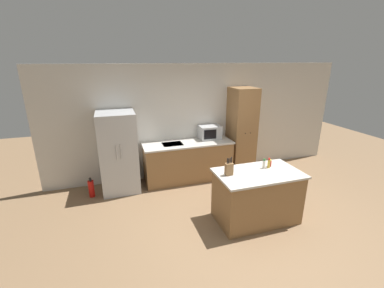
% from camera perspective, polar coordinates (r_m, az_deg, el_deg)
% --- Properties ---
extents(ground_plane, '(14.00, 14.00, 0.00)m').
position_cam_1_polar(ground_plane, '(4.72, 12.09, -16.82)').
color(ground_plane, '#846647').
extents(wall_back, '(7.20, 0.06, 2.60)m').
position_cam_1_polar(wall_back, '(6.14, 2.23, 5.32)').
color(wall_back, beige).
rests_on(wall_back, ground_plane).
extents(refrigerator, '(0.75, 0.76, 1.69)m').
position_cam_1_polar(refrigerator, '(5.54, -16.01, -1.78)').
color(refrigerator, '#B7BABC').
rests_on(refrigerator, ground_plane).
extents(back_counter, '(2.02, 0.70, 0.90)m').
position_cam_1_polar(back_counter, '(5.93, -0.91, -3.75)').
color(back_counter, olive).
rests_on(back_counter, ground_plane).
extents(pantry_cabinet, '(0.55, 0.63, 2.07)m').
position_cam_1_polar(pantry_cabinet, '(6.27, 10.90, 2.77)').
color(pantry_cabinet, olive).
rests_on(pantry_cabinet, ground_plane).
extents(kitchen_island, '(1.42, 0.84, 0.90)m').
position_cam_1_polar(kitchen_island, '(4.63, 14.17, -11.16)').
color(kitchen_island, olive).
rests_on(kitchen_island, ground_plane).
extents(microwave, '(0.49, 0.37, 0.31)m').
position_cam_1_polar(microwave, '(6.03, 3.95, 2.63)').
color(microwave, '#B2B5B7').
rests_on(microwave, back_counter).
extents(knife_block, '(0.13, 0.08, 0.31)m').
position_cam_1_polar(knife_block, '(4.20, 8.22, -5.47)').
color(knife_block, olive).
rests_on(knife_block, kitchen_island).
extents(spice_bottle_tall_dark, '(0.06, 0.06, 0.13)m').
position_cam_1_polar(spice_bottle_tall_dark, '(4.70, 16.90, -4.09)').
color(spice_bottle_tall_dark, '#B2281E').
rests_on(spice_bottle_tall_dark, kitchen_island).
extents(spice_bottle_short_red, '(0.04, 0.04, 0.18)m').
position_cam_1_polar(spice_bottle_short_red, '(4.63, 16.71, -4.13)').
color(spice_bottle_short_red, gold).
rests_on(spice_bottle_short_red, kitchen_island).
extents(spice_bottle_amber_oil, '(0.05, 0.05, 0.17)m').
position_cam_1_polar(spice_bottle_amber_oil, '(4.58, 15.71, -4.29)').
color(spice_bottle_amber_oil, beige).
rests_on(spice_bottle_amber_oil, kitchen_island).
extents(fire_extinguisher, '(0.12, 0.12, 0.41)m').
position_cam_1_polar(fire_extinguisher, '(5.68, -21.46, -9.17)').
color(fire_extinguisher, red).
rests_on(fire_extinguisher, ground_plane).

